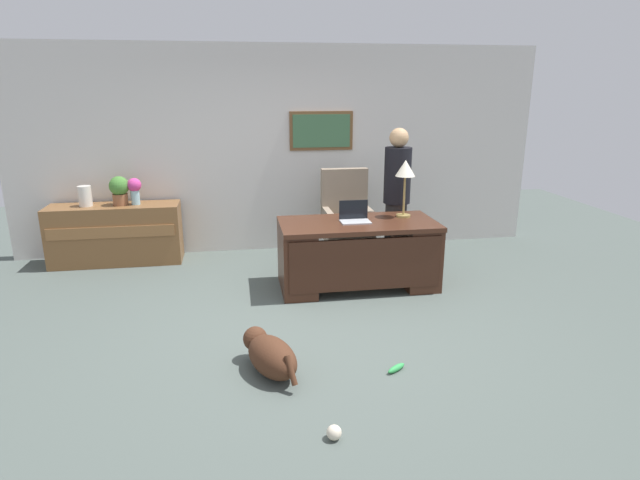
% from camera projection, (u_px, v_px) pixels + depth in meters
% --- Properties ---
extents(ground_plane, '(12.00, 12.00, 0.00)m').
position_uv_depth(ground_plane, '(310.00, 326.00, 4.93)').
color(ground_plane, '#4C5651').
extents(back_wall, '(7.00, 0.16, 2.70)m').
position_uv_depth(back_wall, '(281.00, 150.00, 7.01)').
color(back_wall, silver).
rests_on(back_wall, ground_plane).
extents(desk, '(1.71, 0.83, 0.75)m').
position_uv_depth(desk, '(358.00, 252.00, 5.79)').
color(desk, '#422316').
rests_on(desk, ground_plane).
extents(credenza, '(1.60, 0.50, 0.75)m').
position_uv_depth(credenza, '(116.00, 234.00, 6.62)').
color(credenza, brown).
rests_on(credenza, ground_plane).
extents(armchair, '(0.60, 0.59, 1.16)m').
position_uv_depth(armchair, '(346.00, 221.00, 6.74)').
color(armchair, gray).
rests_on(armchair, ground_plane).
extents(person_standing, '(0.32, 0.32, 1.71)m').
position_uv_depth(person_standing, '(397.00, 197.00, 6.31)').
color(person_standing, '#262323').
rests_on(person_standing, ground_plane).
extents(dog_lying, '(0.51, 0.68, 0.30)m').
position_uv_depth(dog_lying, '(270.00, 355.00, 4.09)').
color(dog_lying, '#472819').
rests_on(dog_lying, ground_plane).
extents(laptop, '(0.32, 0.22, 0.22)m').
position_uv_depth(laptop, '(354.00, 216.00, 5.72)').
color(laptop, '#B2B5BA').
rests_on(laptop, desk).
extents(desk_lamp, '(0.22, 0.22, 0.64)m').
position_uv_depth(desk_lamp, '(405.00, 172.00, 5.81)').
color(desk_lamp, '#9E8447').
rests_on(desk_lamp, desk).
extents(vase_with_flowers, '(0.17, 0.17, 0.33)m').
position_uv_depth(vase_with_flowers, '(135.00, 189.00, 6.50)').
color(vase_with_flowers, '#96C5D5').
rests_on(vase_with_flowers, credenza).
extents(vase_empty, '(0.16, 0.16, 0.25)m').
position_uv_depth(vase_empty, '(85.00, 196.00, 6.43)').
color(vase_empty, silver).
rests_on(vase_empty, credenza).
extents(potted_plant, '(0.24, 0.24, 0.36)m').
position_uv_depth(potted_plant, '(119.00, 189.00, 6.48)').
color(potted_plant, brown).
rests_on(potted_plant, credenza).
extents(dog_toy_ball, '(0.10, 0.10, 0.10)m').
position_uv_depth(dog_toy_ball, '(334.00, 433.00, 3.33)').
color(dog_toy_ball, beige).
rests_on(dog_toy_ball, ground_plane).
extents(dog_toy_bone, '(0.19, 0.15, 0.05)m').
position_uv_depth(dog_toy_bone, '(396.00, 368.00, 4.14)').
color(dog_toy_bone, green).
rests_on(dog_toy_bone, ground_plane).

